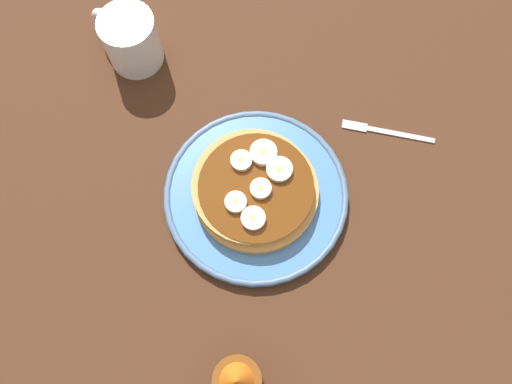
# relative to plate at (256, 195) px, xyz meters

# --- Properties ---
(ground_plane) EXTENTS (1.40, 1.40, 0.03)m
(ground_plane) POSITION_rel_plate_xyz_m (0.00, 0.00, -0.02)
(ground_plane) COLOR #422616
(plate) EXTENTS (0.24, 0.24, 0.02)m
(plate) POSITION_rel_plate_xyz_m (0.00, 0.00, 0.00)
(plate) COLOR #3F72B2
(plate) RESTS_ON ground_plane
(pancake_stack) EXTENTS (0.16, 0.16, 0.03)m
(pancake_stack) POSITION_rel_plate_xyz_m (0.00, -0.00, 0.02)
(pancake_stack) COLOR tan
(pancake_stack) RESTS_ON plate
(banana_slice_0) EXTENTS (0.03, 0.03, 0.01)m
(banana_slice_0) POSITION_rel_plate_xyz_m (-0.01, -0.00, 0.04)
(banana_slice_0) COLOR beige
(banana_slice_0) RESTS_ON pancake_stack
(banana_slice_1) EXTENTS (0.03, 0.03, 0.01)m
(banana_slice_1) POSITION_rel_plate_xyz_m (0.01, 0.03, 0.04)
(banana_slice_1) COLOR #F3EAB9
(banana_slice_1) RESTS_ON pancake_stack
(banana_slice_2) EXTENTS (0.03, 0.03, 0.01)m
(banana_slice_2) POSITION_rel_plate_xyz_m (-0.02, 0.04, 0.04)
(banana_slice_2) COLOR #EDE0C5
(banana_slice_2) RESTS_ON pancake_stack
(banana_slice_3) EXTENTS (0.03, 0.03, 0.01)m
(banana_slice_3) POSITION_rel_plate_xyz_m (0.04, -0.02, 0.04)
(banana_slice_3) COLOR beige
(banana_slice_3) RESTS_ON pancake_stack
(banana_slice_4) EXTENTS (0.03, 0.03, 0.01)m
(banana_slice_4) POSITION_rel_plate_xyz_m (-0.01, -0.04, 0.04)
(banana_slice_4) COLOR beige
(banana_slice_4) RESTS_ON pancake_stack
(banana_slice_5) EXTENTS (0.04, 0.04, 0.01)m
(banana_slice_5) POSITION_rel_plate_xyz_m (0.02, -0.04, 0.04)
(banana_slice_5) COLOR #F9E4C5
(banana_slice_5) RESTS_ON pancake_stack
(coffee_mug) EXTENTS (0.11, 0.08, 0.08)m
(coffee_mug) POSITION_rel_plate_xyz_m (0.27, -0.07, 0.03)
(coffee_mug) COLOR white
(coffee_mug) RESTS_ON ground_plane
(fork) EXTENTS (0.12, 0.06, 0.01)m
(fork) POSITION_rel_plate_xyz_m (-0.09, -0.18, -0.01)
(fork) COLOR silver
(fork) RESTS_ON ground_plane
(syrup_bottle) EXTENTS (0.05, 0.05, 0.13)m
(syrup_bottle) POSITION_rel_plate_xyz_m (-0.12, 0.20, 0.05)
(syrup_bottle) COLOR brown
(syrup_bottle) RESTS_ON ground_plane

